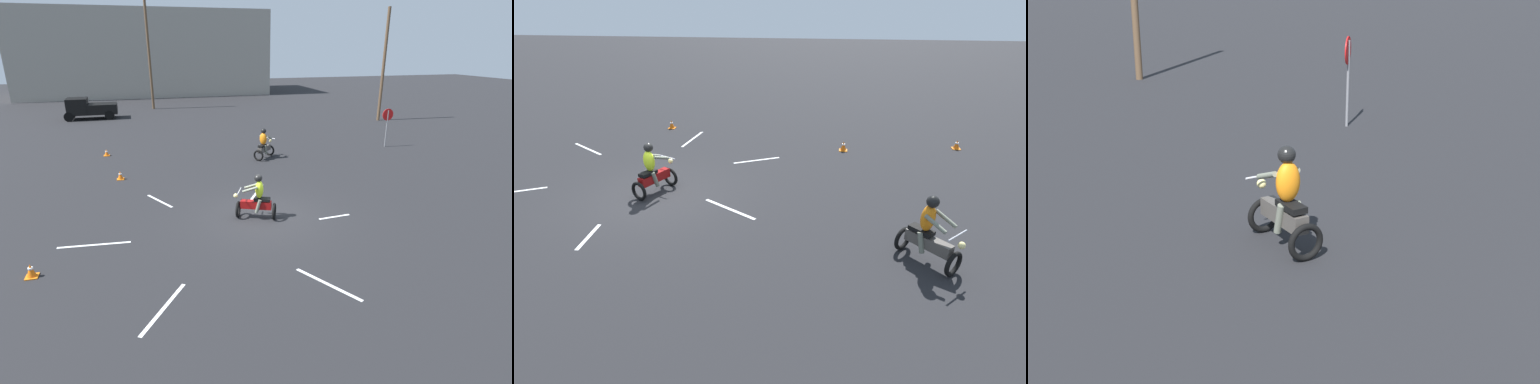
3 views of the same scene
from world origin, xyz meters
The scene contains 2 objects.
motorcycle_rider_background centered at (2.29, 7.58, 0.73)m, with size 1.41×1.42×1.66m.
stop_sign centered at (10.13, 8.11, 1.63)m, with size 0.70×0.08×2.30m.
Camera 3 is at (-7.63, 4.83, 4.56)m, focal length 50.00 mm.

